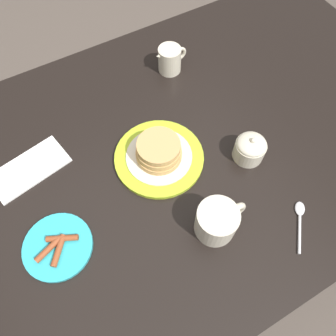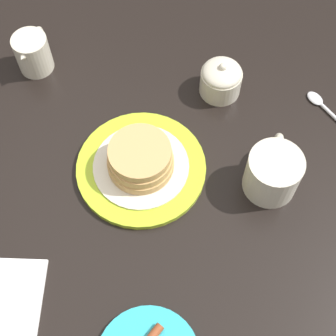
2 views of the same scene
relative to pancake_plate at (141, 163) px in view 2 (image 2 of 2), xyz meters
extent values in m
plane|color=#51473F|center=(0.05, 0.01, -0.78)|extent=(8.00, 8.00, 0.00)
cube|color=black|center=(0.05, 0.01, -0.04)|extent=(1.57, 0.94, 0.03)
cube|color=black|center=(0.78, -0.40, -0.42)|extent=(0.07, 0.07, 0.73)
cylinder|color=#AAC628|center=(0.00, 0.00, -0.02)|extent=(0.23, 0.23, 0.01)
cylinder|color=beige|center=(0.00, 0.00, -0.01)|extent=(0.17, 0.17, 0.00)
cylinder|color=tan|center=(0.00, 0.00, 0.00)|extent=(0.12, 0.12, 0.02)
cylinder|color=tan|center=(0.00, 0.00, 0.02)|extent=(0.11, 0.11, 0.02)
cylinder|color=tan|center=(0.00, 0.00, 0.04)|extent=(0.11, 0.11, 0.02)
cylinder|color=beige|center=(0.02, -0.23, 0.02)|extent=(0.09, 0.09, 0.08)
torus|color=beige|center=(0.07, -0.23, 0.02)|extent=(0.06, 0.02, 0.06)
cylinder|color=#472819|center=(0.02, -0.23, 0.05)|extent=(0.08, 0.08, 0.00)
cylinder|color=beige|center=(0.18, 0.27, 0.02)|extent=(0.07, 0.07, 0.08)
cone|color=beige|center=(0.15, 0.27, 0.04)|extent=(0.03, 0.03, 0.04)
torus|color=beige|center=(0.22, 0.27, 0.02)|extent=(0.04, 0.01, 0.04)
cylinder|color=beige|center=(0.21, -0.11, 0.00)|extent=(0.08, 0.08, 0.05)
ellipsoid|color=beige|center=(0.21, -0.11, 0.03)|extent=(0.08, 0.08, 0.03)
sphere|color=beige|center=(0.21, -0.11, 0.05)|extent=(0.01, 0.01, 0.01)
cube|color=white|center=(-0.31, 0.14, -0.02)|extent=(0.21, 0.14, 0.01)
ellipsoid|color=silver|center=(0.23, -0.29, -0.02)|extent=(0.04, 0.04, 0.01)
camera|label=1|loc=(-0.19, -0.39, 0.72)|focal=35.00mm
camera|label=2|loc=(-0.42, -0.15, 0.80)|focal=55.00mm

